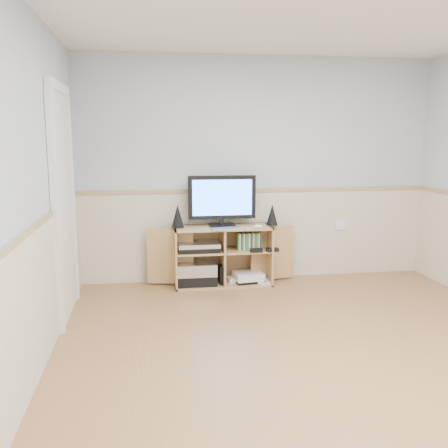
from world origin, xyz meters
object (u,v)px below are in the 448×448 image
at_px(keyboard, 225,228).
at_px(game_consoles, 247,277).
at_px(media_cabinet, 222,254).
at_px(monitor, 222,199).

height_order(keyboard, game_consoles, keyboard).
bearing_deg(media_cabinet, game_consoles, -12.84).
xyz_separation_m(media_cabinet, keyboard, (0.01, -0.19, 0.32)).
relative_size(media_cabinet, monitor, 2.23).
bearing_deg(game_consoles, monitor, 167.52).
height_order(monitor, keyboard, monitor).
relative_size(media_cabinet, keyboard, 5.02).
relative_size(monitor, keyboard, 2.25).
bearing_deg(media_cabinet, keyboard, -87.12).
relative_size(media_cabinet, game_consoles, 3.63).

